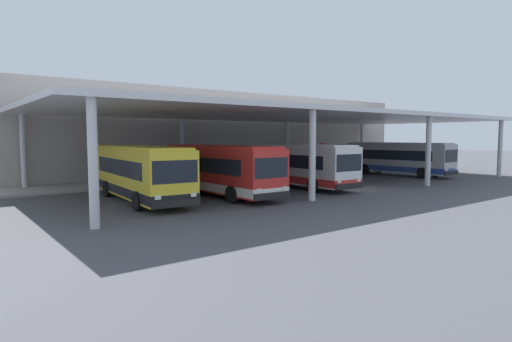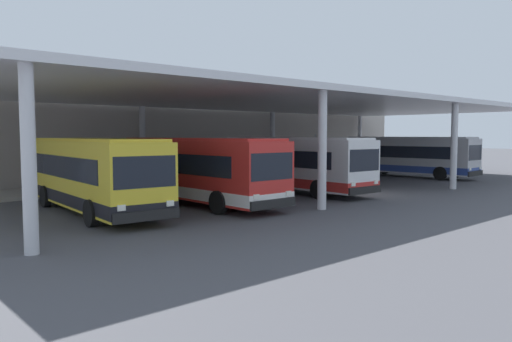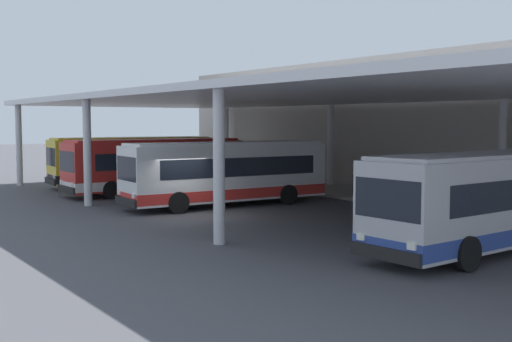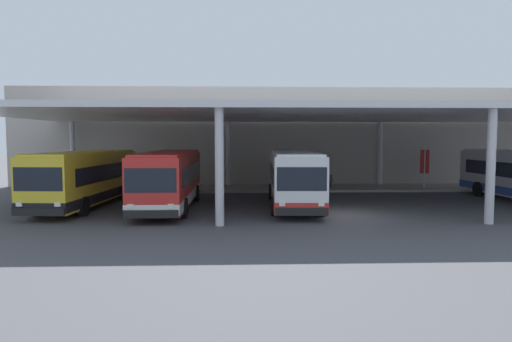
{
  "view_description": "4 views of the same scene",
  "coord_description": "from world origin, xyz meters",
  "px_view_note": "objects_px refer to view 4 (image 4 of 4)",
  "views": [
    {
      "loc": [
        -23.61,
        -19.82,
        3.69
      ],
      "look_at": [
        -6.22,
        2.77,
        1.4
      ],
      "focal_mm": 29.64,
      "sensor_mm": 36.0,
      "label": 1
    },
    {
      "loc": [
        -22.83,
        -16.64,
        3.32
      ],
      "look_at": [
        -4.81,
        3.39,
        1.33
      ],
      "focal_mm": 34.37,
      "sensor_mm": 36.0,
      "label": 2
    },
    {
      "loc": [
        24.61,
        -13.93,
        4.14
      ],
      "look_at": [
        -2.58,
        5.18,
        1.62
      ],
      "focal_mm": 45.14,
      "sensor_mm": 36.0,
      "label": 3
    },
    {
      "loc": [
        -5.27,
        -22.29,
        3.91
      ],
      "look_at": [
        -4.35,
        2.5,
        2.09
      ],
      "focal_mm": 31.23,
      "sensor_mm": 36.0,
      "label": 4
    }
  ],
  "objects_px": {
    "trash_bin": "(285,181)",
    "banner_sign": "(425,164)",
    "bus_middle_bay": "(294,178)",
    "bus_second_bay": "(169,179)",
    "bench_waiting": "(321,180)",
    "bus_nearest_bay": "(86,178)"
  },
  "relations": [
    {
      "from": "bus_middle_bay",
      "to": "trash_bin",
      "type": "distance_m",
      "value": 8.55
    },
    {
      "from": "bus_middle_bay",
      "to": "trash_bin",
      "type": "relative_size",
      "value": 10.86
    },
    {
      "from": "trash_bin",
      "to": "bus_middle_bay",
      "type": "bearing_deg",
      "value": -92.68
    },
    {
      "from": "trash_bin",
      "to": "banner_sign",
      "type": "distance_m",
      "value": 10.65
    },
    {
      "from": "bus_nearest_bay",
      "to": "banner_sign",
      "type": "distance_m",
      "value": 24.07
    },
    {
      "from": "bus_middle_bay",
      "to": "bench_waiting",
      "type": "distance_m",
      "value": 9.34
    },
    {
      "from": "bus_second_bay",
      "to": "bench_waiting",
      "type": "xyz_separation_m",
      "value": [
        10.25,
        9.12,
        -0.99
      ]
    },
    {
      "from": "bus_nearest_bay",
      "to": "bench_waiting",
      "type": "bearing_deg",
      "value": 28.88
    },
    {
      "from": "trash_bin",
      "to": "banner_sign",
      "type": "xyz_separation_m",
      "value": [
        10.55,
        -0.65,
        1.3
      ]
    },
    {
      "from": "bus_second_bay",
      "to": "banner_sign",
      "type": "bearing_deg",
      "value": 24.6
    },
    {
      "from": "banner_sign",
      "to": "bus_nearest_bay",
      "type": "bearing_deg",
      "value": -161.92
    },
    {
      "from": "banner_sign",
      "to": "bench_waiting",
      "type": "bearing_deg",
      "value": 173.54
    },
    {
      "from": "bus_second_bay",
      "to": "banner_sign",
      "type": "relative_size",
      "value": 3.29
    },
    {
      "from": "bus_middle_bay",
      "to": "banner_sign",
      "type": "relative_size",
      "value": 3.32
    },
    {
      "from": "bus_nearest_bay",
      "to": "bench_waiting",
      "type": "relative_size",
      "value": 5.94
    },
    {
      "from": "bus_middle_bay",
      "to": "bench_waiting",
      "type": "xyz_separation_m",
      "value": [
        3.21,
        8.71,
        -0.99
      ]
    },
    {
      "from": "bus_nearest_bay",
      "to": "banner_sign",
      "type": "xyz_separation_m",
      "value": [
        22.88,
        7.47,
        0.32
      ]
    },
    {
      "from": "bench_waiting",
      "to": "trash_bin",
      "type": "height_order",
      "value": "trash_bin"
    },
    {
      "from": "bus_nearest_bay",
      "to": "trash_bin",
      "type": "height_order",
      "value": "bus_nearest_bay"
    },
    {
      "from": "bus_second_bay",
      "to": "bus_middle_bay",
      "type": "relative_size",
      "value": 0.99
    },
    {
      "from": "trash_bin",
      "to": "banner_sign",
      "type": "height_order",
      "value": "banner_sign"
    },
    {
      "from": "bus_nearest_bay",
      "to": "trash_bin",
      "type": "xyz_separation_m",
      "value": [
        12.33,
        8.13,
        -0.98
      ]
    }
  ]
}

